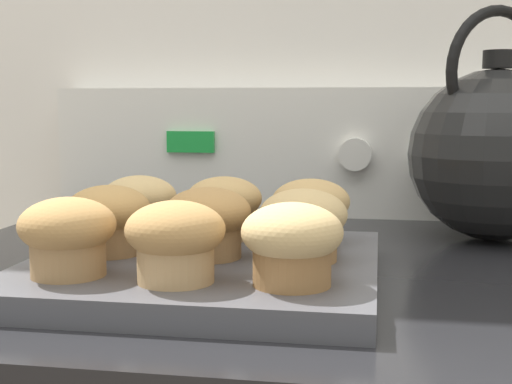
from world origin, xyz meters
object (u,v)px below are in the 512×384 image
at_px(muffin_pan, 205,269).
at_px(muffin_r0_c0, 68,234).
at_px(muffin_r2_c0, 139,204).
at_px(tea_kettle, 496,151).
at_px(muffin_r0_c2, 292,242).
at_px(muffin_r1_c1, 208,220).
at_px(muffin_r1_c0, 109,218).
at_px(muffin_r2_c1, 224,206).
at_px(muffin_r2_c2, 311,209).
at_px(muffin_r0_c1, 175,239).
at_px(muffin_r1_c2, 303,223).

bearing_deg(muffin_pan, muffin_r0_c0, -136.59).
xyz_separation_m(muffin_r2_c0, tea_kettle, (0.37, 0.16, 0.05)).
height_order(muffin_pan, tea_kettle, tea_kettle).
bearing_deg(muffin_r0_c2, muffin_r1_c1, 135.24).
distance_m(muffin_r1_c0, muffin_r2_c0, 0.09).
bearing_deg(tea_kettle, muffin_r0_c0, -137.88).
bearing_deg(muffin_r1_c1, muffin_r2_c1, 93.35).
relative_size(muffin_r0_c2, muffin_r1_c0, 1.00).
xyz_separation_m(muffin_pan, muffin_r1_c0, (-0.09, -0.00, 0.04)).
bearing_deg(muffin_r0_c2, muffin_r2_c0, 136.13).
bearing_deg(muffin_r2_c0, muffin_r2_c2, -0.54).
height_order(muffin_r0_c0, muffin_r2_c2, same).
relative_size(muffin_r0_c0, muffin_r0_c1, 1.00).
xyz_separation_m(muffin_r1_c2, muffin_r2_c1, (-0.09, 0.09, 0.00)).
xyz_separation_m(muffin_r1_c1, muffin_r2_c1, (-0.01, 0.09, 0.00)).
bearing_deg(tea_kettle, muffin_r2_c1, -150.43).
relative_size(muffin_pan, muffin_r1_c0, 3.95).
height_order(muffin_r0_c2, muffin_r1_c2, same).
height_order(muffin_r0_c0, muffin_r1_c1, same).
bearing_deg(muffin_r0_c0, muffin_r1_c0, 89.36).
bearing_deg(muffin_r2_c2, muffin_r1_c1, -134.17).
distance_m(muffin_r1_c0, muffin_r2_c1, 0.12).
xyz_separation_m(muffin_r2_c1, tea_kettle, (0.28, 0.16, 0.05)).
relative_size(muffin_r1_c2, muffin_r2_c0, 1.00).
bearing_deg(muffin_r1_c0, muffin_r0_c0, -90.64).
bearing_deg(muffin_r1_c1, tea_kettle, 42.10).
bearing_deg(muffin_r2_c1, muffin_r1_c1, -86.65).
xyz_separation_m(muffin_r1_c1, muffin_r1_c2, (0.08, 0.00, 0.00)).
relative_size(muffin_r0_c2, muffin_r2_c0, 1.00).
bearing_deg(muffin_r2_c1, muffin_r0_c1, -89.46).
height_order(muffin_r0_c1, muffin_r2_c2, same).
relative_size(muffin_pan, muffin_r1_c1, 3.95).
height_order(muffin_r1_c0, muffin_r2_c2, same).
distance_m(muffin_r2_c1, tea_kettle, 0.33).
relative_size(muffin_r1_c0, tea_kettle, 0.29).
height_order(muffin_r1_c0, muffin_r1_c2, same).
xyz_separation_m(muffin_r0_c2, tea_kettle, (0.19, 0.33, 0.05)).
bearing_deg(muffin_r2_c0, muffin_r1_c2, -25.60).
xyz_separation_m(muffin_r0_c1, muffin_r1_c1, (0.00, 0.09, 0.00)).
distance_m(muffin_pan, muffin_r2_c1, 0.10).
bearing_deg(muffin_pan, muffin_r1_c0, -179.38).
height_order(muffin_pan, muffin_r1_c1, muffin_r1_c1).
height_order(muffin_pan, muffin_r2_c1, muffin_r2_c1).
xyz_separation_m(muffin_r0_c0, muffin_r2_c2, (0.17, 0.17, 0.00)).
relative_size(muffin_r0_c1, muffin_r0_c2, 1.00).
height_order(muffin_r0_c2, muffin_r2_c1, same).
distance_m(muffin_r0_c1, muffin_r2_c0, 0.20).
xyz_separation_m(muffin_r0_c2, muffin_r2_c1, (-0.09, 0.17, 0.00)).
relative_size(muffin_r0_c1, muffin_r2_c0, 1.00).
xyz_separation_m(muffin_pan, muffin_r0_c1, (-0.00, -0.09, 0.04)).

